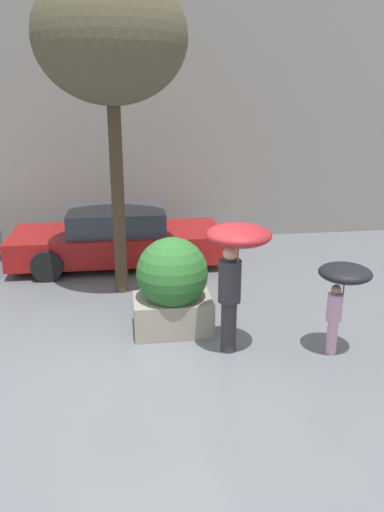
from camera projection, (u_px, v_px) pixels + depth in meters
ground_plane at (144, 373)px, 6.47m from camera, size 40.00×40.00×0.00m
building_facade at (127, 115)px, 11.67m from camera, size 18.00×0.30×6.00m
planter_box at (172, 285)px, 7.41m from camera, size 1.17×1.07×1.47m
person_adult at (235, 256)px, 6.55m from camera, size 0.86×0.86×1.86m
person_child at (343, 282)px, 6.62m from camera, size 0.70×0.70×1.31m
parked_car_near at (118, 238)px, 10.54m from camera, size 4.38×2.04×1.19m
street_tree at (111, 39)px, 7.88m from camera, size 2.47×2.47×5.36m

